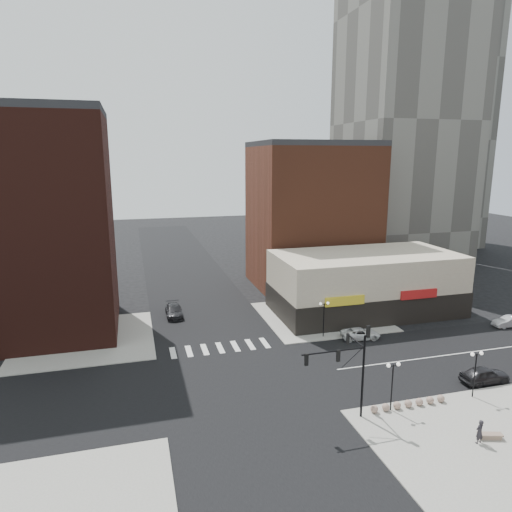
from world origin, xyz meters
name	(u,v)px	position (x,y,z in m)	size (l,w,h in m)	color
ground	(238,383)	(0.00, 0.00, 0.00)	(240.00, 240.00, 0.00)	black
road_ew	(238,383)	(0.00, 0.00, 0.01)	(200.00, 14.00, 0.02)	black
road_ns	(238,383)	(0.00, 0.00, 0.01)	(14.00, 200.00, 0.02)	black
sidewalk_nw	(86,339)	(-14.50, 14.50, 0.06)	(15.00, 15.00, 0.12)	gray
sidewalk_ne	(321,316)	(14.50, 14.50, 0.06)	(15.00, 15.00, 0.12)	gray
sidewalk_se	(496,444)	(16.00, -14.00, 0.06)	(18.00, 14.00, 0.12)	gray
building_nw	(38,228)	(-19.00, 18.50, 12.50)	(16.00, 15.00, 25.00)	#361611
building_ne_midrise	(312,218)	(19.00, 29.50, 11.00)	(18.00, 15.00, 22.00)	brown
tower_near	(411,12)	(40.00, 38.00, 45.00)	(20.00, 20.00, 90.00)	#47443F
tower_far	(441,63)	(60.00, 56.00, 41.00)	(18.00, 18.00, 82.00)	#47443F
building_ne_row	(365,288)	(21.00, 15.00, 3.30)	(24.20, 12.20, 8.00)	beige
traffic_signal	(350,360)	(7.24, -7.83, 4.96)	(5.59, 3.09, 7.77)	black
street_lamp_se_a	(393,374)	(11.00, -8.00, 3.29)	(1.22, 0.32, 4.16)	black
street_lamp_se_b	(476,363)	(19.00, -8.00, 3.29)	(1.22, 0.32, 4.16)	black
street_lamp_ne	(324,310)	(12.00, 8.00, 3.29)	(1.22, 0.32, 4.16)	black
bollard_row	(408,404)	(12.65, -8.00, 0.43)	(6.92, 0.62, 0.62)	gray
white_suv	(360,334)	(15.95, 6.50, 0.62)	(2.06, 4.47, 1.24)	silver
dark_sedan_east	(485,375)	(21.97, -6.00, 0.78)	(1.84, 4.57, 1.56)	black
silver_sedan	(509,322)	(35.36, 5.12, 0.65)	(1.38, 3.95, 1.30)	#A6A6AB
dark_sedan_north	(174,311)	(-3.98, 19.84, 0.74)	(2.07, 5.10, 1.48)	black
pedestrian	(479,432)	(14.75, -13.64, 1.04)	(0.67, 0.44, 1.84)	#262328
stone_bench	(490,436)	(15.96, -13.41, 0.34)	(1.83, 1.02, 0.41)	#88705E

